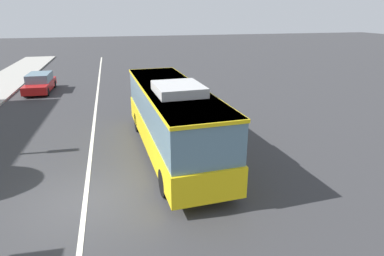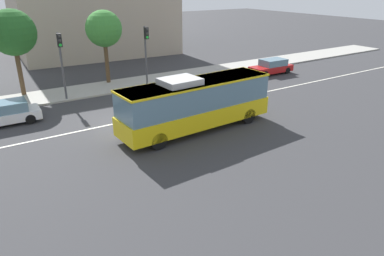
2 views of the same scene
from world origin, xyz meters
TOP-DOWN VIEW (x-y plane):
  - ground_plane at (0.00, 0.00)m, footprint 160.00×160.00m
  - sidewalk_kerb at (0.00, 8.38)m, footprint 80.00×3.94m
  - lane_centre_line at (0.00, 0.00)m, footprint 76.00×0.16m
  - transit_bus at (3.16, -3.67)m, footprint 10.11×2.98m
  - sedan_red at (17.65, 4.46)m, footprint 4.54×1.90m
  - sedan_white at (-6.78, 3.84)m, footprint 4.53×1.89m
  - traffic_light_mid_block at (-2.07, 6.67)m, footprint 0.33×0.62m
  - traffic_light_far_corner at (5.00, 6.81)m, footprint 0.33×0.62m
  - street_tree_kerbside_left at (-4.68, 9.84)m, footprint 3.51×3.51m
  - street_tree_kerbside_right at (2.47, 9.75)m, footprint 3.13×3.13m

SIDE VIEW (x-z plane):
  - ground_plane at x=0.00m, z-range 0.00..0.00m
  - lane_centre_line at x=0.00m, z-range 0.00..0.01m
  - sidewalk_kerb at x=0.00m, z-range 0.00..0.14m
  - sedan_red at x=17.65m, z-range -0.01..1.46m
  - sedan_white at x=-6.78m, z-range -0.01..1.46m
  - transit_bus at x=3.16m, z-range 0.08..3.54m
  - traffic_light_mid_block at x=-2.07m, z-range 0.96..6.16m
  - traffic_light_far_corner at x=5.00m, z-range 0.96..6.16m
  - street_tree_kerbside_right at x=2.47m, z-range 1.61..8.06m
  - street_tree_kerbside_left at x=-4.68m, z-range 1.61..8.40m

